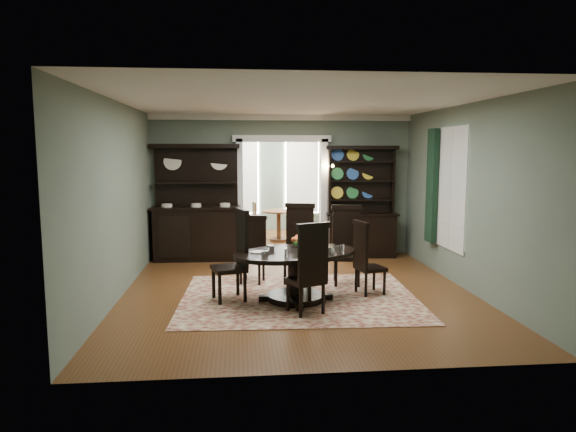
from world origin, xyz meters
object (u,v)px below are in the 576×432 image
object	(u,v)px
dining_table	(296,267)
parlor_table	(279,221)
sideboard	(197,220)
welsh_dresser	(361,216)

from	to	relation	value
dining_table	parlor_table	bearing A→B (deg)	69.68
sideboard	welsh_dresser	xyz separation A→B (m)	(3.47, 0.02, 0.02)
sideboard	parlor_table	bearing A→B (deg)	48.79
parlor_table	welsh_dresser	bearing A→B (deg)	-50.80
sideboard	parlor_table	world-z (taller)	sideboard
sideboard	parlor_table	distance (m)	2.75
sideboard	welsh_dresser	world-z (taller)	sideboard
welsh_dresser	parlor_table	distance (m)	2.58
welsh_dresser	parlor_table	bearing A→B (deg)	134.28
dining_table	sideboard	world-z (taller)	sideboard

